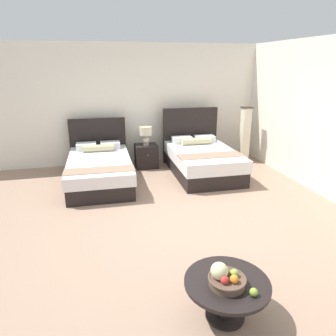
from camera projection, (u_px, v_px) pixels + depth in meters
The scene contains 11 objects.
ground_plane at pixel (178, 223), 4.78m from camera, with size 9.39×10.32×0.02m, color #9B7B65.
wall_back at pixel (142, 104), 7.44m from camera, with size 9.39×0.12×2.77m, color white.
wall_side_right at pixel (335, 120), 5.35m from camera, with size 0.12×5.92×2.77m, color white.
bed_near_window at pixel (100, 168), 6.35m from camera, with size 1.29×2.25×1.14m.
bed_near_corner at pixel (202, 159), 6.83m from camera, with size 1.36×2.08×1.31m.
nightstand at pixel (146, 156), 7.25m from camera, with size 0.51×0.46×0.54m.
table_lamp at pixel (146, 133), 7.10m from camera, with size 0.28×0.28×0.42m.
coffee_table at pixel (227, 290), 2.90m from camera, with size 0.80×0.80×0.40m.
fruit_bowl at pixel (225, 278), 2.80m from camera, with size 0.35×0.35×0.22m.
loose_apple at pixel (254, 292), 2.68m from camera, with size 0.07×0.07×0.07m.
floor_lamp_corner at pixel (245, 135), 7.57m from camera, with size 0.23×0.23×1.34m.
Camera 1 is at (-1.16, -4.11, 2.30)m, focal length 33.37 mm.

